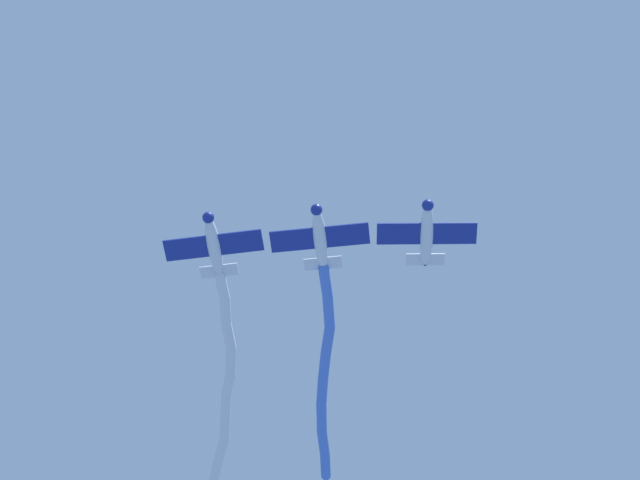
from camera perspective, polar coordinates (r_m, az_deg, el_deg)
airplane_lead at (r=81.84m, az=-5.67°, el=-0.26°), size 7.75×5.89×1.91m
smoke_trail_lead at (r=90.91m, az=-5.09°, el=-7.63°), size 10.62×21.87×4.87m
airplane_left_wing at (r=81.47m, az=-0.01°, el=0.15°), size 7.75×5.90×1.91m
smoke_trail_left_wing at (r=87.80m, az=0.26°, el=-7.37°), size 7.55×19.83×1.43m
airplane_right_wing at (r=81.37m, az=5.69°, el=0.37°), size 7.71×5.93×1.91m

